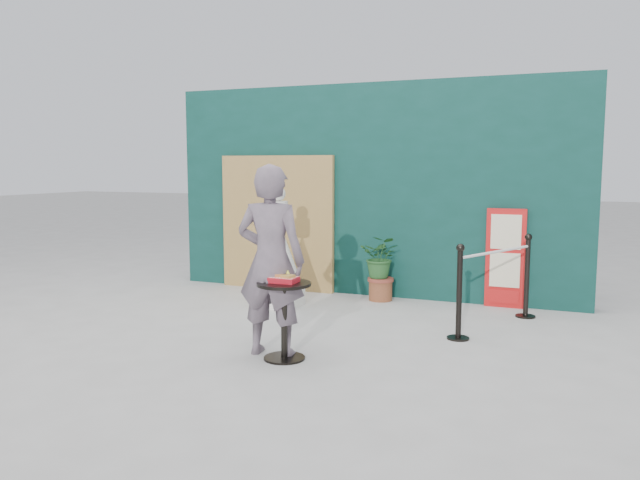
{
  "coord_description": "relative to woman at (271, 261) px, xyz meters",
  "views": [
    {
      "loc": [
        2.68,
        -5.4,
        1.85
      ],
      "look_at": [
        0.0,
        1.2,
        1.0
      ],
      "focal_mm": 35.0,
      "sensor_mm": 36.0,
      "label": 1
    }
  ],
  "objects": [
    {
      "name": "ground",
      "position": [
        0.01,
        0.05,
        -0.94
      ],
      "size": [
        60.0,
        60.0,
        0.0
      ],
      "primitive_type": "plane",
      "color": "#ADAAA5",
      "rests_on": "ground"
    },
    {
      "name": "back_wall",
      "position": [
        0.01,
        3.2,
        0.56
      ],
      "size": [
        6.0,
        0.3,
        3.0
      ],
      "primitive_type": "cube",
      "color": "#0B332B",
      "rests_on": "ground"
    },
    {
      "name": "bamboo_fence",
      "position": [
        -1.39,
        2.99,
        0.06
      ],
      "size": [
        1.8,
        0.08,
        2.0
      ],
      "primitive_type": "cube",
      "color": "tan",
      "rests_on": "ground"
    },
    {
      "name": "woman",
      "position": [
        0.0,
        0.0,
        0.0
      ],
      "size": [
        0.72,
        0.51,
        1.87
      ],
      "primitive_type": "imported",
      "rotation": [
        0.0,
        0.0,
        3.23
      ],
      "color": "slate",
      "rests_on": "ground"
    },
    {
      "name": "menu_board",
      "position": [
        1.91,
        3.0,
        -0.29
      ],
      "size": [
        0.5,
        0.07,
        1.3
      ],
      "color": "red",
      "rests_on": "ground"
    },
    {
      "name": "statue",
      "position": [
        -0.86,
        1.95,
        -0.29
      ],
      "size": [
        0.62,
        0.62,
        1.59
      ],
      "color": "white",
      "rests_on": "ground"
    },
    {
      "name": "cafe_table",
      "position": [
        0.18,
        -0.09,
        -0.44
      ],
      "size": [
        0.52,
        0.52,
        0.75
      ],
      "color": "black",
      "rests_on": "ground"
    },
    {
      "name": "food_basket",
      "position": [
        0.18,
        -0.09,
        -0.15
      ],
      "size": [
        0.26,
        0.19,
        0.11
      ],
      "color": "red",
      "rests_on": "cafe_table"
    },
    {
      "name": "planter",
      "position": [
        0.28,
        2.8,
        -0.41
      ],
      "size": [
        0.53,
        0.46,
        0.9
      ],
      "color": "brown",
      "rests_on": "ground"
    },
    {
      "name": "stanchion_barrier",
      "position": [
        1.91,
        1.89,
        -0.44
      ],
      "size": [
        0.84,
        1.54,
        1.03
      ],
      "color": "black",
      "rests_on": "ground"
    }
  ]
}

